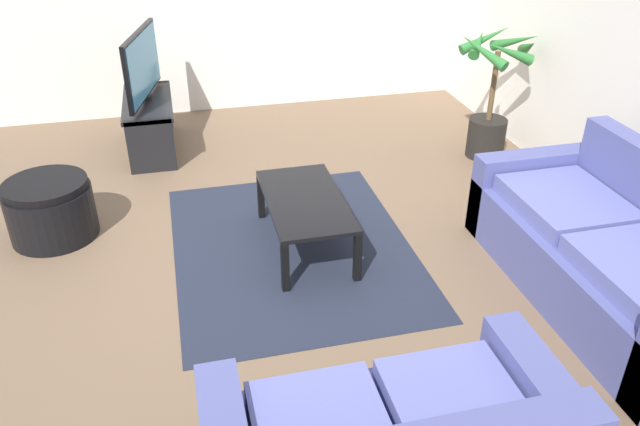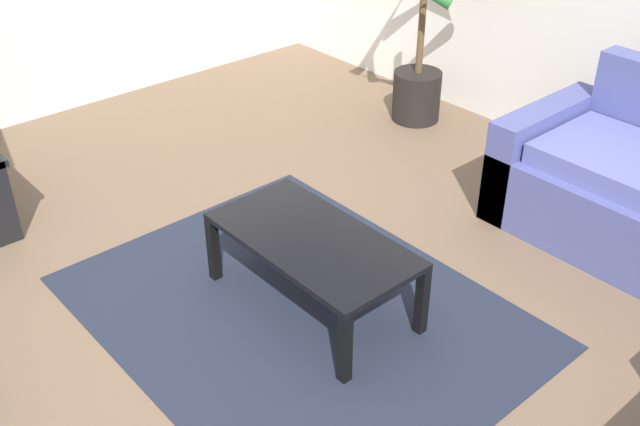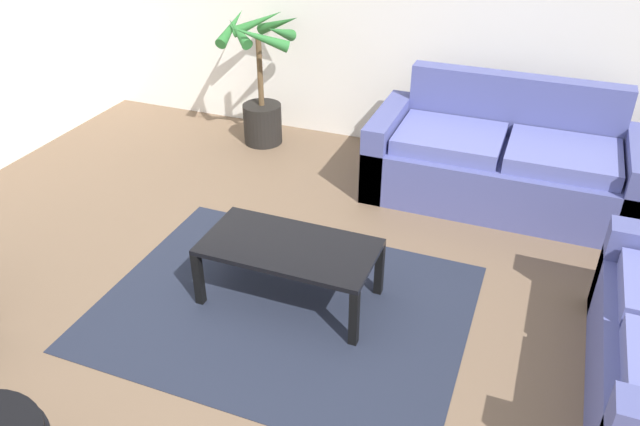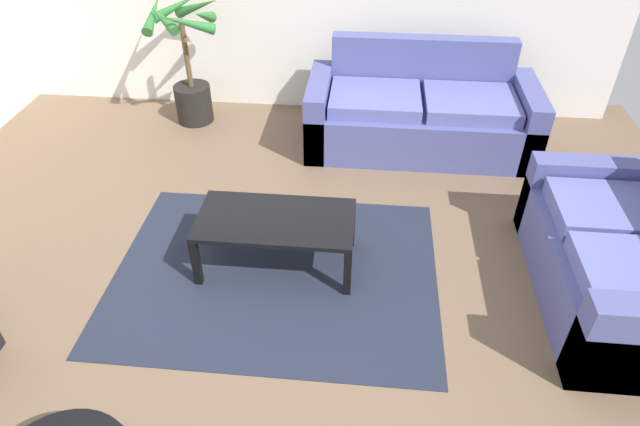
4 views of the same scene
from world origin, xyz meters
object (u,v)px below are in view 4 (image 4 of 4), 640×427
(couch_main, at_px, (345,183))
(potted_palm, at_px, (186,140))
(coffee_table, at_px, (365,266))
(couch_loveseat, at_px, (602,241))

(couch_main, distance_m, potted_palm, 1.67)
(couch_main, xyz_separation_m, coffee_table, (-0.24, -2.05, 0.06))
(couch_main, bearing_deg, couch_loveseat, -46.40)
(couch_loveseat, xyz_separation_m, potted_palm, (-3.23, 1.99, 0.44))
(couch_loveseat, relative_size, coffee_table, 1.73)
(couch_loveseat, bearing_deg, potted_palm, 148.36)
(couch_main, height_order, coffee_table, couch_main)
(potted_palm, bearing_deg, couch_main, -9.43)
(couch_main, bearing_deg, coffee_table, -96.53)
(couch_main, xyz_separation_m, couch_loveseat, (1.64, -1.73, -0.00))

